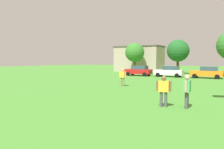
# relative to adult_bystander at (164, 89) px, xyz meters

# --- Properties ---
(ground_plane) EXTENTS (160.00, 160.00, 0.00)m
(ground_plane) POSITION_rel_adult_bystander_xyz_m (-1.58, 15.91, -1.01)
(ground_plane) COLOR #42842D
(adult_bystander) EXTENTS (0.80, 0.41, 1.71)m
(adult_bystander) POSITION_rel_adult_bystander_xyz_m (0.00, 0.00, 0.00)
(adult_bystander) COLOR #4C4C51
(adult_bystander) RESTS_ON ground
(bystander_near_trees) EXTENTS (0.35, 0.86, 1.80)m
(bystander_near_trees) POSITION_rel_adult_bystander_xyz_m (1.19, 0.22, 0.05)
(bystander_near_trees) COLOR #4C4C51
(bystander_near_trees) RESTS_ON ground
(bystander_midfield) EXTENTS (0.82, 0.40, 1.73)m
(bystander_midfield) POSITION_rel_adult_bystander_xyz_m (-6.50, 7.57, 0.02)
(bystander_midfield) COLOR #8C7259
(bystander_midfield) RESTS_ON ground
(parked_car_red_0) EXTENTS (4.30, 2.02, 1.68)m
(parked_car_red_0) POSITION_rel_adult_bystander_xyz_m (-11.05, 22.05, -0.16)
(parked_car_red_0) COLOR red
(parked_car_red_0) RESTS_ON ground
(parked_car_white_1) EXTENTS (4.30, 2.02, 1.68)m
(parked_car_white_1) POSITION_rel_adult_bystander_xyz_m (-6.00, 22.24, -0.16)
(parked_car_white_1) COLOR white
(parked_car_white_1) RESTS_ON ground
(parked_car_orange_2) EXTENTS (4.30, 2.02, 1.68)m
(parked_car_orange_2) POSITION_rel_adult_bystander_xyz_m (-0.56, 22.18, -0.16)
(parked_car_orange_2) COLOR orange
(parked_car_orange_2) RESTS_ON ground
(tree_far_left) EXTENTS (3.98, 3.98, 6.20)m
(tree_far_left) POSITION_rel_adult_bystander_xyz_m (-15.59, 30.35, 3.17)
(tree_far_left) COLOR brown
(tree_far_left) RESTS_ON ground
(tree_left) EXTENTS (4.13, 4.13, 6.43)m
(tree_left) POSITION_rel_adult_bystander_xyz_m (-6.73, 30.38, 3.33)
(tree_left) COLOR brown
(tree_left) RESTS_ON ground
(house_left) EXTENTS (10.70, 6.37, 5.82)m
(house_left) POSITION_rel_adult_bystander_xyz_m (-17.01, 36.07, 1.90)
(house_left) COLOR tan
(house_left) RESTS_ON ground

